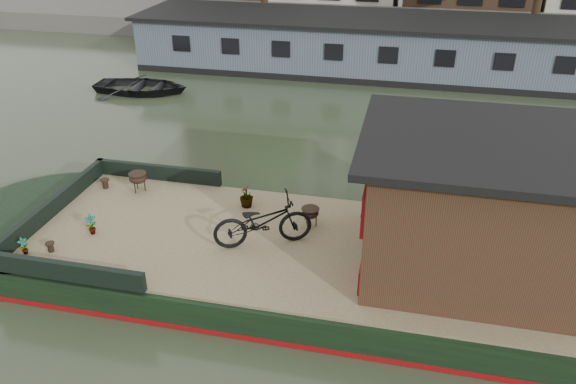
% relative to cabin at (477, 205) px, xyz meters
% --- Properties ---
extents(ground, '(120.00, 120.00, 0.00)m').
position_rel_cabin_xyz_m(ground, '(-2.19, 0.00, -1.88)').
color(ground, '#273320').
rests_on(ground, ground).
extents(houseboat_hull, '(14.01, 4.02, 0.60)m').
position_rel_cabin_xyz_m(houseboat_hull, '(-3.52, 0.00, -1.60)').
color(houseboat_hull, black).
rests_on(houseboat_hull, ground).
extents(houseboat_deck, '(11.80, 3.80, 0.05)m').
position_rel_cabin_xyz_m(houseboat_deck, '(-2.19, 0.00, -1.25)').
color(houseboat_deck, '#8C7B56').
rests_on(houseboat_deck, houseboat_hull).
extents(bow_bulwark, '(3.00, 4.00, 0.35)m').
position_rel_cabin_xyz_m(bow_bulwark, '(-7.25, 0.00, -1.05)').
color(bow_bulwark, black).
rests_on(bow_bulwark, houseboat_deck).
extents(cabin, '(4.00, 3.50, 2.42)m').
position_rel_cabin_xyz_m(cabin, '(0.00, 0.00, 0.00)').
color(cabin, black).
rests_on(cabin, houseboat_deck).
extents(bicycle, '(1.93, 1.35, 0.96)m').
position_rel_cabin_xyz_m(bicycle, '(-3.66, -0.12, -0.75)').
color(bicycle, black).
rests_on(bicycle, houseboat_deck).
extents(potted_plant_a, '(0.27, 0.26, 0.42)m').
position_rel_cabin_xyz_m(potted_plant_a, '(-6.95, -0.52, -1.02)').
color(potted_plant_a, brown).
rests_on(potted_plant_a, houseboat_deck).
extents(potted_plant_d, '(0.31, 0.31, 0.51)m').
position_rel_cabin_xyz_m(potted_plant_d, '(-4.36, 1.16, -0.97)').
color(potted_plant_d, maroon).
rests_on(potted_plant_d, houseboat_deck).
extents(potted_plant_e, '(0.17, 0.21, 0.34)m').
position_rel_cabin_xyz_m(potted_plant_e, '(-7.79, -1.40, -1.06)').
color(potted_plant_e, '#963A2C').
rests_on(potted_plant_e, houseboat_deck).
extents(brazier_front, '(0.45, 0.45, 0.40)m').
position_rel_cabin_xyz_m(brazier_front, '(-2.93, 0.68, -1.03)').
color(brazier_front, black).
rests_on(brazier_front, houseboat_deck).
extents(brazier_rear, '(0.46, 0.46, 0.44)m').
position_rel_cabin_xyz_m(brazier_rear, '(-6.85, 1.29, -1.01)').
color(brazier_rear, black).
rests_on(brazier_rear, houseboat_deck).
extents(bollard_port, '(0.19, 0.19, 0.21)m').
position_rel_cabin_xyz_m(bollard_port, '(-7.65, 1.27, -1.12)').
color(bollard_port, black).
rests_on(bollard_port, houseboat_deck).
extents(bollard_stbd, '(0.16, 0.16, 0.19)m').
position_rel_cabin_xyz_m(bollard_stbd, '(-7.38, -1.22, -1.13)').
color(bollard_stbd, black).
rests_on(bollard_stbd, houseboat_deck).
extents(dinghy, '(3.51, 2.60, 0.70)m').
position_rel_cabin_xyz_m(dinghy, '(-10.79, 9.44, -1.53)').
color(dinghy, black).
rests_on(dinghy, ground).
extents(far_houseboat, '(20.40, 4.40, 2.11)m').
position_rel_cabin_xyz_m(far_houseboat, '(-2.19, 14.00, -0.91)').
color(far_houseboat, '#4F5A69').
rests_on(far_houseboat, ground).
extents(quay, '(60.00, 6.00, 0.90)m').
position_rel_cabin_xyz_m(quay, '(-2.19, 20.50, -1.43)').
color(quay, '#47443F').
rests_on(quay, ground).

